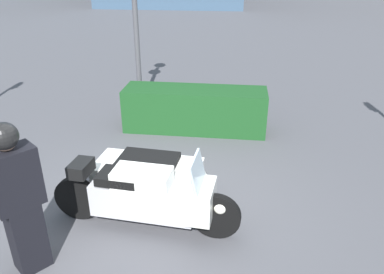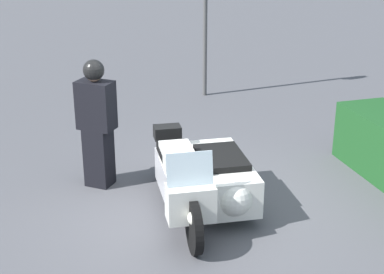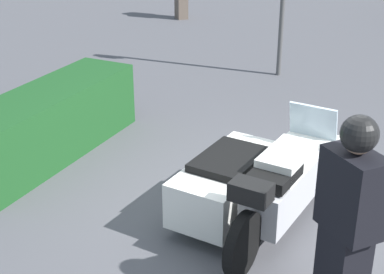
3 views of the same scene
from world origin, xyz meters
name	(u,v)px [view 1 (image 1 of 3)]	position (x,y,z in m)	size (l,w,h in m)	color
ground_plane	(148,211)	(0.00, 0.00, 0.00)	(160.00, 160.00, 0.00)	#4C4C51
police_motorcycle	(153,185)	(0.10, -0.01, 0.46)	(2.61, 1.39, 1.16)	black
officer_rider	(18,197)	(-1.13, -1.22, 0.99)	(0.56, 0.59, 1.87)	black
hedge_bush_curbside	(195,109)	(0.34, 3.03, 0.45)	(2.99, 0.85, 0.91)	#19471E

